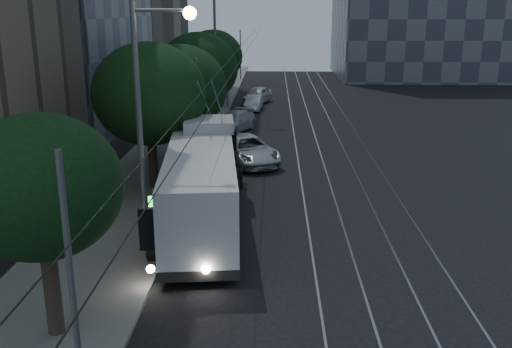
{
  "coord_description": "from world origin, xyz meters",
  "views": [
    {
      "loc": [
        -1.16,
        -20.5,
        8.62
      ],
      "look_at": [
        -1.87,
        2.1,
        1.99
      ],
      "focal_mm": 40.0,
      "sensor_mm": 36.0,
      "label": 1
    }
  ],
  "objects_px": {
    "car_white_a": "(225,141)",
    "car_white_c": "(254,103)",
    "streetlamp_near": "(150,105)",
    "streetlamp_far": "(220,35)",
    "car_white_b": "(233,122)",
    "car_white_d": "(257,95)",
    "trolleybus": "(202,181)",
    "pickup_silver": "(247,149)"
  },
  "relations": [
    {
      "from": "car_white_a",
      "to": "streetlamp_near",
      "type": "xyz_separation_m",
      "value": [
        -1.21,
        -15.37,
        4.79
      ]
    },
    {
      "from": "trolleybus",
      "to": "car_white_c",
      "type": "xyz_separation_m",
      "value": [
        1.17,
        26.85,
        -1.12
      ]
    },
    {
      "from": "car_white_b",
      "to": "car_white_c",
      "type": "height_order",
      "value": "car_white_b"
    },
    {
      "from": "car_white_b",
      "to": "car_white_c",
      "type": "distance_m",
      "value": 9.16
    },
    {
      "from": "car_white_a",
      "to": "car_white_b",
      "type": "xyz_separation_m",
      "value": [
        0.07,
        5.69,
        0.09
      ]
    },
    {
      "from": "car_white_c",
      "to": "streetlamp_far",
      "type": "relative_size",
      "value": 0.34
    },
    {
      "from": "car_white_a",
      "to": "streetlamp_far",
      "type": "relative_size",
      "value": 0.33
    },
    {
      "from": "streetlamp_near",
      "to": "car_white_b",
      "type": "bearing_deg",
      "value": 86.51
    },
    {
      "from": "car_white_d",
      "to": "streetlamp_near",
      "type": "relative_size",
      "value": 0.5
    },
    {
      "from": "streetlamp_far",
      "to": "car_white_d",
      "type": "bearing_deg",
      "value": 70.1
    },
    {
      "from": "pickup_silver",
      "to": "streetlamp_near",
      "type": "distance_m",
      "value": 13.67
    },
    {
      "from": "streetlamp_near",
      "to": "streetlamp_far",
      "type": "xyz_separation_m",
      "value": [
        0.01,
        26.31,
        1.15
      ]
    },
    {
      "from": "trolleybus",
      "to": "streetlamp_far",
      "type": "relative_size",
      "value": 1.16
    },
    {
      "from": "car_white_d",
      "to": "streetlamp_near",
      "type": "bearing_deg",
      "value": -76.98
    },
    {
      "from": "pickup_silver",
      "to": "car_white_c",
      "type": "relative_size",
      "value": 1.49
    },
    {
      "from": "trolleybus",
      "to": "pickup_silver",
      "type": "height_order",
      "value": "trolleybus"
    },
    {
      "from": "car_white_c",
      "to": "streetlamp_far",
      "type": "xyz_separation_m",
      "value": [
        -2.44,
        -3.83,
        5.94
      ]
    },
    {
      "from": "trolleybus",
      "to": "pickup_silver",
      "type": "xyz_separation_m",
      "value": [
        1.4,
        9.29,
        -0.96
      ]
    },
    {
      "from": "car_white_d",
      "to": "streetlamp_far",
      "type": "bearing_deg",
      "value": -92.33
    },
    {
      "from": "car_white_b",
      "to": "streetlamp_near",
      "type": "height_order",
      "value": "streetlamp_near"
    },
    {
      "from": "car_white_a",
      "to": "car_white_c",
      "type": "xyz_separation_m",
      "value": [
        1.24,
        14.78,
        -0.01
      ]
    },
    {
      "from": "car_white_d",
      "to": "streetlamp_far",
      "type": "relative_size",
      "value": 0.41
    },
    {
      "from": "pickup_silver",
      "to": "streetlamp_near",
      "type": "relative_size",
      "value": 0.63
    },
    {
      "from": "pickup_silver",
      "to": "car_white_b",
      "type": "distance_m",
      "value": 8.6
    },
    {
      "from": "car_white_b",
      "to": "car_white_d",
      "type": "distance_m",
      "value": 12.71
    },
    {
      "from": "car_white_a",
      "to": "car_white_c",
      "type": "relative_size",
      "value": 0.98
    },
    {
      "from": "streetlamp_far",
      "to": "car_white_c",
      "type": "bearing_deg",
      "value": 57.52
    },
    {
      "from": "car_white_b",
      "to": "streetlamp_near",
      "type": "xyz_separation_m",
      "value": [
        -1.28,
        -21.06,
        4.7
      ]
    },
    {
      "from": "streetlamp_far",
      "to": "streetlamp_near",
      "type": "bearing_deg",
      "value": -90.02
    },
    {
      "from": "trolleybus",
      "to": "car_white_a",
      "type": "distance_m",
      "value": 12.13
    },
    {
      "from": "streetlamp_near",
      "to": "streetlamp_far",
      "type": "height_order",
      "value": "streetlamp_far"
    },
    {
      "from": "trolleybus",
      "to": "car_white_b",
      "type": "xyz_separation_m",
      "value": [
        0.0,
        17.77,
        -1.03
      ]
    },
    {
      "from": "trolleybus",
      "to": "car_white_d",
      "type": "bearing_deg",
      "value": 81.53
    },
    {
      "from": "pickup_silver",
      "to": "car_white_a",
      "type": "relative_size",
      "value": 1.52
    },
    {
      "from": "trolleybus",
      "to": "car_white_c",
      "type": "bearing_deg",
      "value": 81.68
    },
    {
      "from": "trolleybus",
      "to": "streetlamp_near",
      "type": "height_order",
      "value": "streetlamp_near"
    },
    {
      "from": "car_white_a",
      "to": "streetlamp_near",
      "type": "height_order",
      "value": "streetlamp_near"
    },
    {
      "from": "pickup_silver",
      "to": "car_white_d",
      "type": "bearing_deg",
      "value": 66.35
    },
    {
      "from": "trolleybus",
      "to": "streetlamp_near",
      "type": "distance_m",
      "value": 5.1
    },
    {
      "from": "car_white_b",
      "to": "streetlamp_far",
      "type": "height_order",
      "value": "streetlamp_far"
    },
    {
      "from": "car_white_a",
      "to": "streetlamp_far",
      "type": "bearing_deg",
      "value": 91.5
    },
    {
      "from": "car_white_d",
      "to": "car_white_a",
      "type": "bearing_deg",
      "value": -77.01
    }
  ]
}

